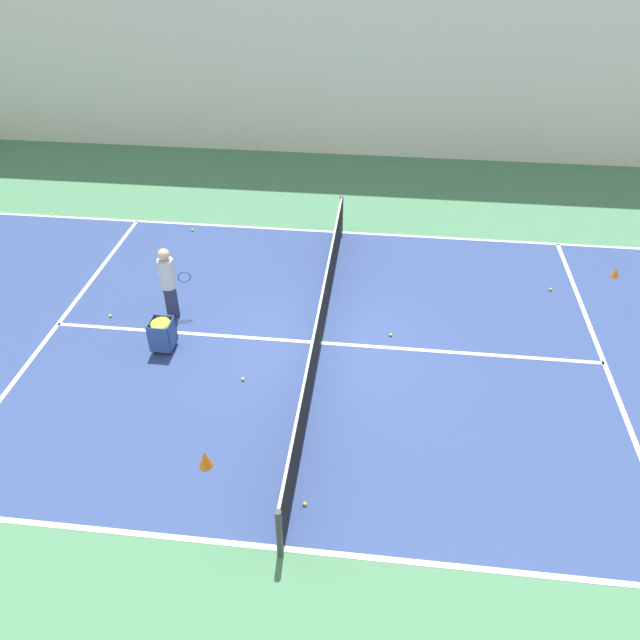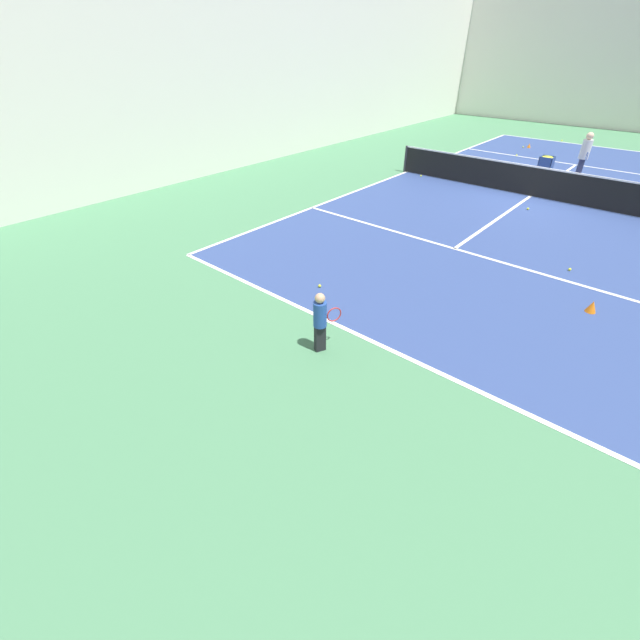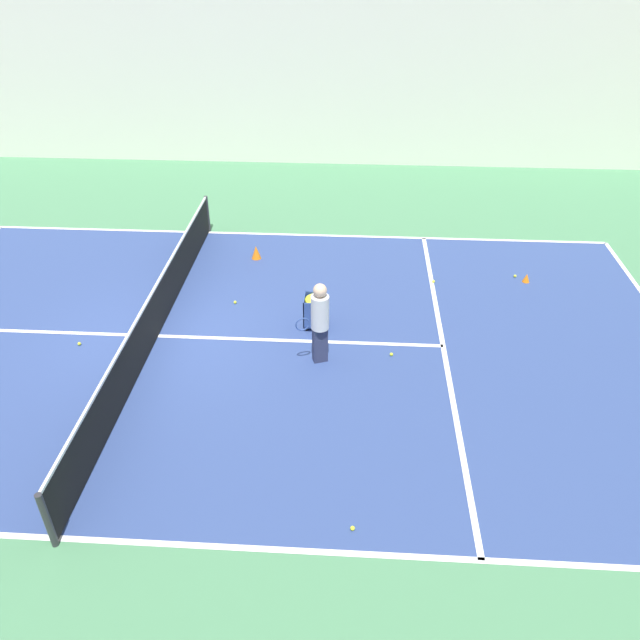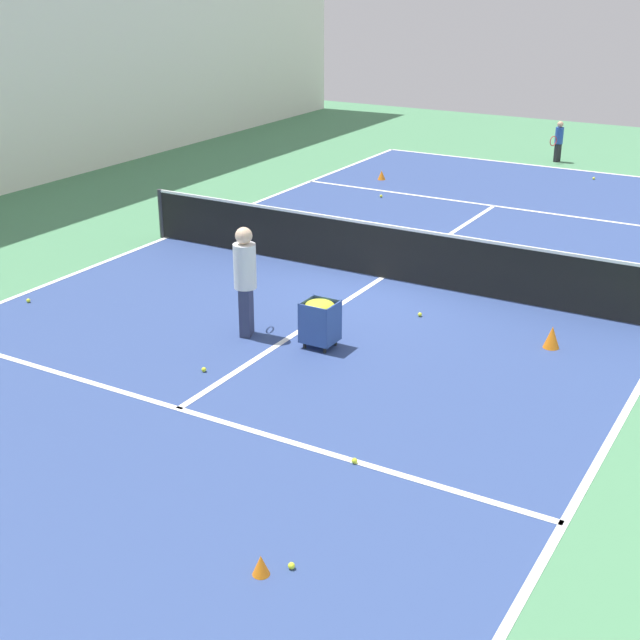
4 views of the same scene
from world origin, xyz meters
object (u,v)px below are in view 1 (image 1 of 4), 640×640
(coach_at_net, at_px, (168,279))
(training_cone_0, at_px, (616,272))
(ball_cart, at_px, (161,330))
(tennis_net, at_px, (320,323))

(coach_at_net, distance_m, training_cone_0, 10.86)
(ball_cart, bearing_deg, tennis_net, -79.95)
(tennis_net, relative_size, coach_at_net, 5.99)
(coach_at_net, height_order, training_cone_0, coach_at_net)
(coach_at_net, bearing_deg, tennis_net, -30.04)
(tennis_net, distance_m, coach_at_net, 3.52)
(coach_at_net, relative_size, ball_cart, 2.34)
(ball_cart, height_order, training_cone_0, ball_cart)
(training_cone_0, bearing_deg, tennis_net, 116.59)
(coach_at_net, height_order, ball_cart, coach_at_net)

